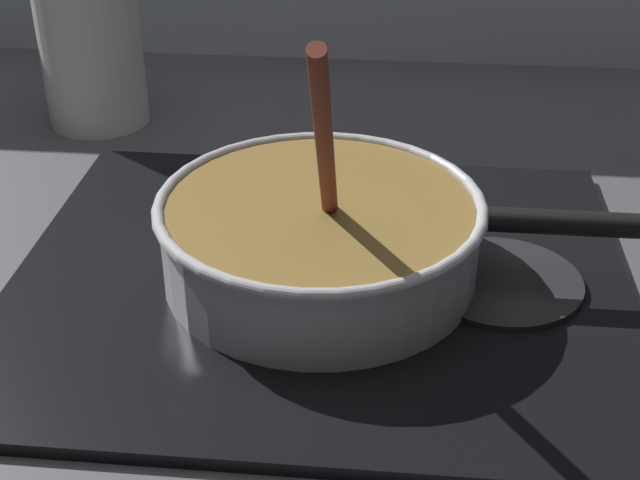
{
  "coord_description": "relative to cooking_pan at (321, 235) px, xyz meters",
  "views": [
    {
      "loc": [
        0.15,
        -0.52,
        0.46
      ],
      "look_at": [
        0.09,
        0.16,
        0.05
      ],
      "focal_mm": 50.13,
      "sensor_mm": 36.0,
      "label": 1
    }
  ],
  "objects": [
    {
      "name": "burner_ring",
      "position": [
        -0.0,
        0.0,
        -0.04
      ],
      "size": [
        0.19,
        0.19,
        0.01
      ],
      "primitive_type": "torus",
      "color": "#592D0C",
      "rests_on": "hob_plate"
    },
    {
      "name": "cooking_pan",
      "position": [
        0.0,
        0.0,
        0.0
      ],
      "size": [
        0.43,
        0.29,
        0.26
      ],
      "color": "silver",
      "rests_on": "hob_plate"
    },
    {
      "name": "paper_towel_roll",
      "position": [
        -0.32,
        0.35,
        0.06
      ],
      "size": [
        0.13,
        0.13,
        0.23
      ],
      "primitive_type": "cylinder",
      "color": "white",
      "rests_on": "ground"
    },
    {
      "name": "ground",
      "position": [
        -0.09,
        -0.16,
        -0.07
      ],
      "size": [
        2.4,
        1.6,
        0.04
      ],
      "primitive_type": "cube",
      "color": "#4C4C51"
    },
    {
      "name": "hob_plate",
      "position": [
        -0.0,
        0.0,
        -0.05
      ],
      "size": [
        0.56,
        0.48,
        0.01
      ],
      "primitive_type": "cube",
      "color": "black",
      "rests_on": "ground"
    },
    {
      "name": "spare_burner",
      "position": [
        0.16,
        0.0,
        -0.04
      ],
      "size": [
        0.15,
        0.15,
        0.01
      ],
      "primitive_type": "cylinder",
      "color": "#262628",
      "rests_on": "hob_plate"
    }
  ]
}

